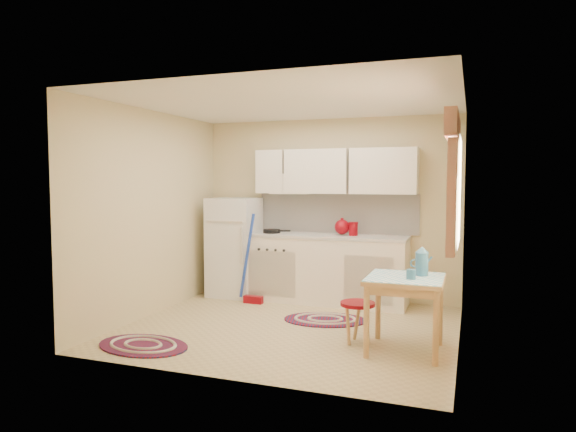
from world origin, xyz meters
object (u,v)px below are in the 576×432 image
object	(u,v)px
fridge	(234,247)
base_cabinets	(323,270)
table	(405,315)
stool	(357,323)

from	to	relation	value
fridge	base_cabinets	size ratio (longest dim) A/B	0.62
fridge	table	size ratio (longest dim) A/B	1.94
table	fridge	bearing A→B (deg)	147.87
base_cabinets	table	bearing A→B (deg)	-52.34
stool	base_cabinets	bearing A→B (deg)	117.24
fridge	stool	bearing A→B (deg)	-35.98
fridge	stool	world-z (taller)	fridge
table	stool	distance (m)	0.51
fridge	table	bearing A→B (deg)	-32.13
base_cabinets	table	xyz separation A→B (m)	(1.30, -1.68, -0.08)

